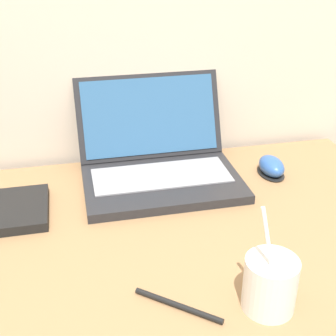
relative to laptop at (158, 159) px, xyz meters
The scene contains 4 objects.
laptop is the anchor object (origin of this frame).
drink_cup 0.45m from the laptop, 79.81° to the right, with size 0.08×0.08×0.17m.
computer_mouse 0.26m from the laptop, ahead, with size 0.06×0.09×0.04m.
pen 0.42m from the laptop, 97.32° to the right, with size 0.12×0.10×0.01m.
Camera 1 is at (-0.15, -0.35, 1.21)m, focal length 50.00 mm.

